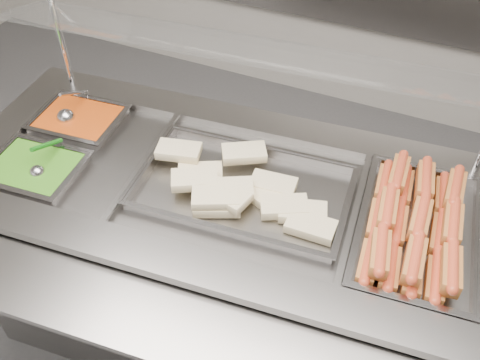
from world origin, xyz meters
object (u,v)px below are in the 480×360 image
at_px(sneeze_guard, 247,51).
at_px(pan_hotdogs, 416,237).
at_px(pan_wraps, 243,191).
at_px(serving_spoon, 39,168).
at_px(steam_counter, 228,264).
at_px(ladle, 67,116).

xyz_separation_m(sneeze_guard, pan_hotdogs, (0.68, -0.17, -0.43)).
relative_size(pan_hotdogs, pan_wraps, 0.81).
bearing_deg(serving_spoon, steam_counter, 18.95).
relative_size(pan_wraps, ladle, 3.64).
bearing_deg(serving_spoon, pan_hotdogs, 12.14).
relative_size(pan_hotdogs, ladle, 2.95).
relative_size(pan_wraps, serving_spoon, 3.90).
relative_size(sneeze_guard, ladle, 8.50).
xyz_separation_m(sneeze_guard, pan_wraps, (0.08, -0.22, -0.41)).
height_order(sneeze_guard, ladle, sneeze_guard).
height_order(steam_counter, pan_hotdogs, pan_hotdogs).
distance_m(steam_counter, pan_hotdogs, 0.79).
distance_m(pan_wraps, serving_spoon, 0.73).
xyz_separation_m(steam_counter, sneeze_guard, (-0.02, 0.23, 0.86)).
xyz_separation_m(pan_hotdogs, pan_wraps, (-0.59, -0.05, 0.02)).
distance_m(pan_hotdogs, serving_spoon, 1.32).
bearing_deg(serving_spoon, pan_wraps, 17.77).
xyz_separation_m(steam_counter, serving_spoon, (-0.63, -0.22, 0.48)).
xyz_separation_m(pan_hotdogs, serving_spoon, (-1.28, -0.28, 0.05)).
bearing_deg(pan_hotdogs, steam_counter, -174.75).
bearing_deg(ladle, serving_spoon, -70.74).
xyz_separation_m(sneeze_guard, ladle, (-0.71, -0.16, -0.38)).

